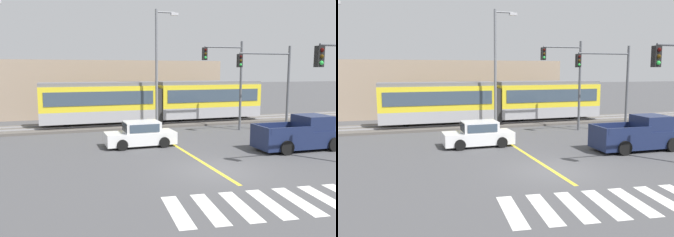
% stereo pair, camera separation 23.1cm
% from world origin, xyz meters
% --- Properties ---
extents(ground_plane, '(200.00, 200.00, 0.00)m').
position_xyz_m(ground_plane, '(0.00, 0.00, 0.00)').
color(ground_plane, '#474749').
extents(track_bed, '(120.00, 4.00, 0.18)m').
position_xyz_m(track_bed, '(0.00, 14.09, 0.09)').
color(track_bed, '#56514C').
rests_on(track_bed, ground).
extents(rail_near, '(120.00, 0.08, 0.10)m').
position_xyz_m(rail_near, '(0.00, 13.37, 0.23)').
color(rail_near, '#939399').
rests_on(rail_near, track_bed).
extents(rail_far, '(120.00, 0.08, 0.10)m').
position_xyz_m(rail_far, '(0.00, 14.81, 0.23)').
color(rail_far, '#939399').
rests_on(rail_far, track_bed).
extents(light_rail_tram, '(18.50, 2.64, 3.43)m').
position_xyz_m(light_rail_tram, '(1.20, 14.08, 2.05)').
color(light_rail_tram, '#9E9EA3').
rests_on(light_rail_tram, track_bed).
extents(crosswalk_stripe_0, '(0.84, 2.84, 0.01)m').
position_xyz_m(crosswalk_stripe_0, '(-3.28, -3.92, 0.00)').
color(crosswalk_stripe_0, silver).
rests_on(crosswalk_stripe_0, ground).
extents(crosswalk_stripe_1, '(0.84, 2.84, 0.01)m').
position_xyz_m(crosswalk_stripe_1, '(-2.19, -4.04, 0.00)').
color(crosswalk_stripe_1, silver).
rests_on(crosswalk_stripe_1, ground).
extents(crosswalk_stripe_2, '(0.84, 2.84, 0.01)m').
position_xyz_m(crosswalk_stripe_2, '(-1.09, -4.15, 0.00)').
color(crosswalk_stripe_2, silver).
rests_on(crosswalk_stripe_2, ground).
extents(crosswalk_stripe_3, '(0.84, 2.84, 0.01)m').
position_xyz_m(crosswalk_stripe_3, '(0.00, -4.26, 0.00)').
color(crosswalk_stripe_3, silver).
rests_on(crosswalk_stripe_3, ground).
extents(crosswalk_stripe_4, '(0.84, 2.84, 0.01)m').
position_xyz_m(crosswalk_stripe_4, '(1.09, -4.37, 0.00)').
color(crosswalk_stripe_4, silver).
rests_on(crosswalk_stripe_4, ground).
extents(crosswalk_stripe_5, '(0.84, 2.84, 0.01)m').
position_xyz_m(crosswalk_stripe_5, '(2.19, -4.48, 0.00)').
color(crosswalk_stripe_5, silver).
rests_on(crosswalk_stripe_5, ground).
extents(lane_centre_line, '(0.20, 14.35, 0.01)m').
position_xyz_m(lane_centre_line, '(0.00, 4.92, 0.00)').
color(lane_centre_line, gold).
rests_on(lane_centre_line, ground).
extents(sedan_crossing, '(4.21, 1.93, 1.52)m').
position_xyz_m(sedan_crossing, '(-2.05, 6.21, 0.70)').
color(sedan_crossing, silver).
rests_on(sedan_crossing, ground).
extents(pickup_truck, '(5.44, 2.33, 1.98)m').
position_xyz_m(pickup_truck, '(6.68, 2.49, 0.84)').
color(pickup_truck, '#192347').
rests_on(pickup_truck, ground).
extents(traffic_light_far_right, '(3.25, 0.38, 6.70)m').
position_xyz_m(traffic_light_far_right, '(5.56, 9.50, 4.35)').
color(traffic_light_far_right, '#515459').
rests_on(traffic_light_far_right, ground).
extents(traffic_light_mid_right, '(4.25, 0.38, 6.28)m').
position_xyz_m(traffic_light_mid_right, '(7.82, 7.40, 4.12)').
color(traffic_light_mid_right, '#515459').
rests_on(traffic_light_mid_right, ground).
extents(street_lamp_centre, '(1.79, 0.28, 9.02)m').
position_xyz_m(street_lamp_centre, '(0.65, 11.48, 5.04)').
color(street_lamp_centre, slate).
rests_on(street_lamp_centre, ground).
extents(building_backdrop_far, '(21.76, 6.00, 5.50)m').
position_xyz_m(building_backdrop_far, '(-0.86, 22.98, 2.75)').
color(building_backdrop_far, gray).
rests_on(building_backdrop_far, ground).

